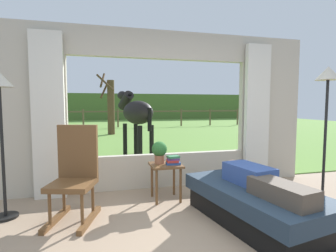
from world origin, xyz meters
TOP-DOWN VIEW (x-y plane):
  - back_wall_with_window at (0.00, 2.26)m, footprint 5.20×0.12m
  - curtain_panel_left at (-1.69, 2.12)m, footprint 0.44×0.10m
  - curtain_panel_right at (1.69, 2.12)m, footprint 0.44×0.10m
  - outdoor_pasture_lawn at (0.00, 13.16)m, footprint 36.00×21.68m
  - distant_hill_ridge at (0.00, 23.00)m, footprint 36.00×2.00m
  - recliner_sofa at (0.75, 0.66)m, footprint 1.19×1.83m
  - reclining_person at (0.75, 0.62)m, footprint 0.44×1.43m
  - rocking_chair at (-1.27, 1.30)m, footprint 0.63×0.78m
  - side_table at (-0.08, 1.63)m, footprint 0.44×0.44m
  - potted_plant at (-0.16, 1.69)m, footprint 0.22×0.22m
  - book_stack at (0.02, 1.58)m, footprint 0.21×0.15m
  - floor_lamp_left at (-2.10, 1.52)m, footprint 0.32×0.32m
  - floor_lamp_right at (1.99, 0.95)m, footprint 0.32×0.32m
  - horse at (-0.09, 4.76)m, footprint 0.97×1.80m
  - pasture_tree at (-0.56, 10.24)m, footprint 0.79×1.14m
  - pasture_fence_line at (0.00, 14.05)m, footprint 16.10×0.10m

SIDE VIEW (x-z plane):
  - outdoor_pasture_lawn at x=0.00m, z-range 0.00..0.02m
  - recliner_sofa at x=0.75m, z-range 0.01..0.43m
  - side_table at x=-0.08m, z-range 0.17..0.69m
  - reclining_person at x=0.75m, z-range 0.41..0.63m
  - rocking_chair at x=-1.27m, z-range -0.01..1.11m
  - book_stack at x=0.02m, z-range 0.52..0.64m
  - potted_plant at x=-0.16m, z-range 0.54..0.86m
  - pasture_fence_line at x=0.00m, z-range 0.19..1.29m
  - horse at x=-0.09m, z-range 0.29..2.02m
  - curtain_panel_left at x=-1.69m, z-range 0.00..2.40m
  - curtain_panel_right at x=1.69m, z-range 0.00..2.40m
  - distant_hill_ridge at x=0.00m, z-range 0.00..2.40m
  - back_wall_with_window at x=0.00m, z-range -0.03..2.52m
  - pasture_tree at x=-0.56m, z-range -0.06..2.75m
  - floor_lamp_left at x=-2.10m, z-range 0.54..2.29m
  - floor_lamp_right at x=1.99m, z-range 0.58..2.45m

